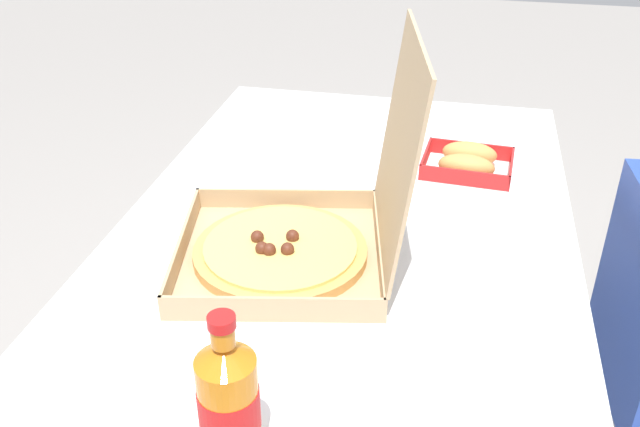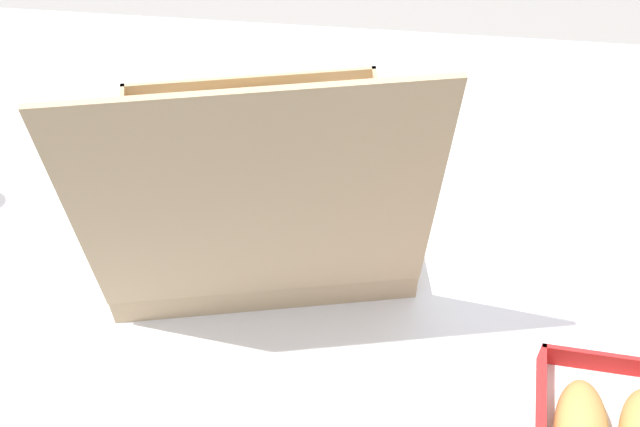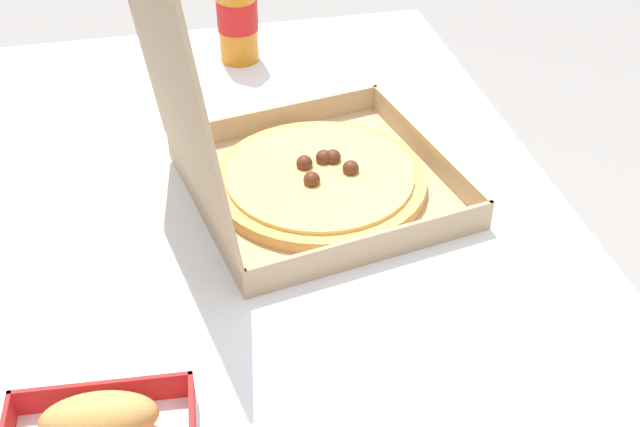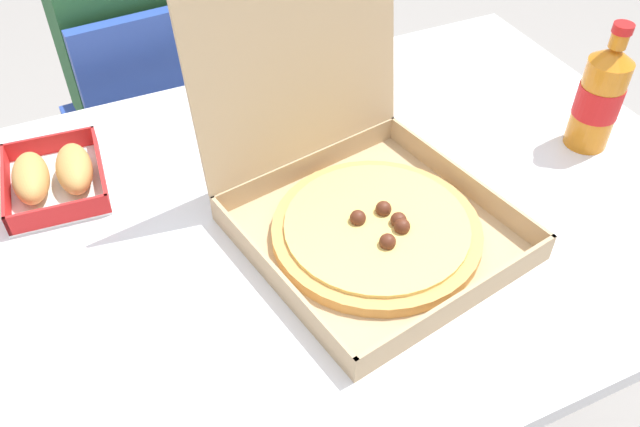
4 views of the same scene
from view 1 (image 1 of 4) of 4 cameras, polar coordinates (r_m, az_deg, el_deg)
name	(u,v)px [view 1 (image 1 of 4)]	position (r m, az deg, el deg)	size (l,w,h in m)	color
dining_table	(343,262)	(1.38, 1.88, -3.91)	(1.41, 0.86, 0.73)	white
pizza_box_open	(301,234)	(1.23, -1.56, -1.63)	(0.42, 0.46, 0.40)	tan
bread_side_box	(468,162)	(1.58, 11.83, 4.09)	(0.16, 0.20, 0.06)	white
cola_bottle	(229,404)	(0.87, -7.36, -14.96)	(0.07, 0.07, 0.22)	orange
paper_menu	(323,134)	(1.74, 0.24, 6.42)	(0.21, 0.15, 0.00)	white
dipping_sauce_cup	(400,105)	(1.90, 6.48, 8.67)	(0.06, 0.06, 0.02)	white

